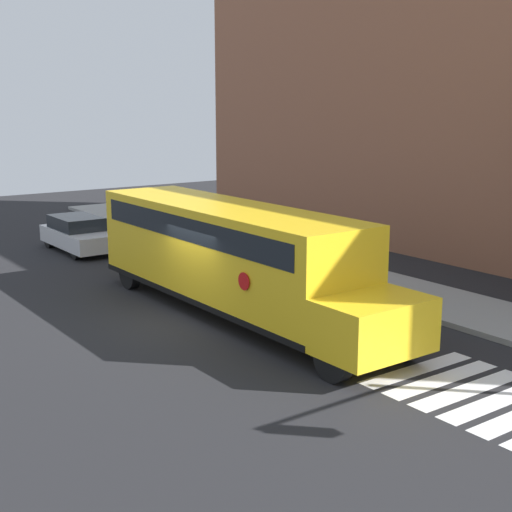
{
  "coord_description": "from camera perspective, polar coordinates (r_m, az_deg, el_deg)",
  "views": [
    {
      "loc": [
        16.05,
        -9.66,
        5.79
      ],
      "look_at": [
        0.52,
        1.62,
        1.67
      ],
      "focal_mm": 50.0,
      "sensor_mm": 36.0,
      "label": 1
    }
  ],
  "objects": [
    {
      "name": "school_bus",
      "position": [
        19.72,
        -2.0,
        0.31
      ],
      "size": [
        11.72,
        2.57,
        3.03
      ],
      "color": "yellow",
      "rests_on": "ground"
    },
    {
      "name": "building_backdrop",
      "position": [
        27.77,
        19.12,
        11.8
      ],
      "size": [
        32.0,
        4.0,
        11.9
      ],
      "color": "#935B42",
      "rests_on": "ground"
    },
    {
      "name": "sidewalk_strip",
      "position": [
        23.48,
        8.94,
        -2.11
      ],
      "size": [
        44.0,
        3.0,
        0.15
      ],
      "color": "gray",
      "rests_on": "ground"
    },
    {
      "name": "parked_car",
      "position": [
        29.26,
        -14.01,
        1.73
      ],
      "size": [
        4.24,
        1.71,
        1.38
      ],
      "color": "silver",
      "rests_on": "ground"
    },
    {
      "name": "ground_plane",
      "position": [
        19.61,
        -4.74,
        -5.09
      ],
      "size": [
        60.0,
        60.0,
        0.0
      ],
      "primitive_type": "plane",
      "color": "black"
    }
  ]
}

